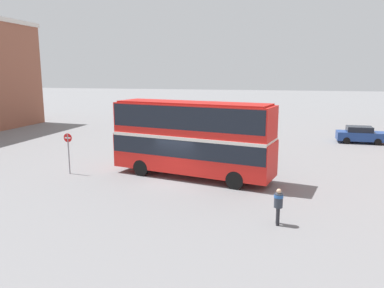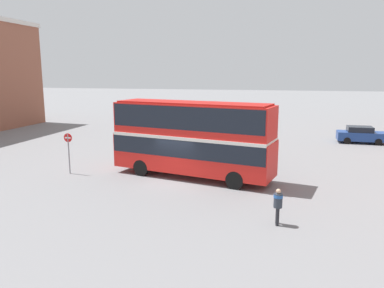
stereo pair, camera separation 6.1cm
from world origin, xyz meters
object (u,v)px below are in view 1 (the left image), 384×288
no_entry_sign (68,147)px  parked_car_kerb_near (360,135)px  pedestrian_foreground (278,203)px  double_decker_bus (192,135)px

no_entry_sign → parked_car_kerb_near: bearing=38.1°
parked_car_kerb_near → pedestrian_foreground: bearing=-107.6°
parked_car_kerb_near → no_entry_sign: bearing=-140.9°
no_entry_sign → double_decker_bus: bearing=7.7°
double_decker_bus → pedestrian_foreground: double_decker_bus is taller
parked_car_kerb_near → no_entry_sign: no_entry_sign is taller
pedestrian_foreground → parked_car_kerb_near: 22.54m
double_decker_bus → parked_car_kerb_near: bearing=62.5°
pedestrian_foreground → parked_car_kerb_near: (7.18, 21.36, -0.20)m
pedestrian_foreground → parked_car_kerb_near: pedestrian_foreground is taller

